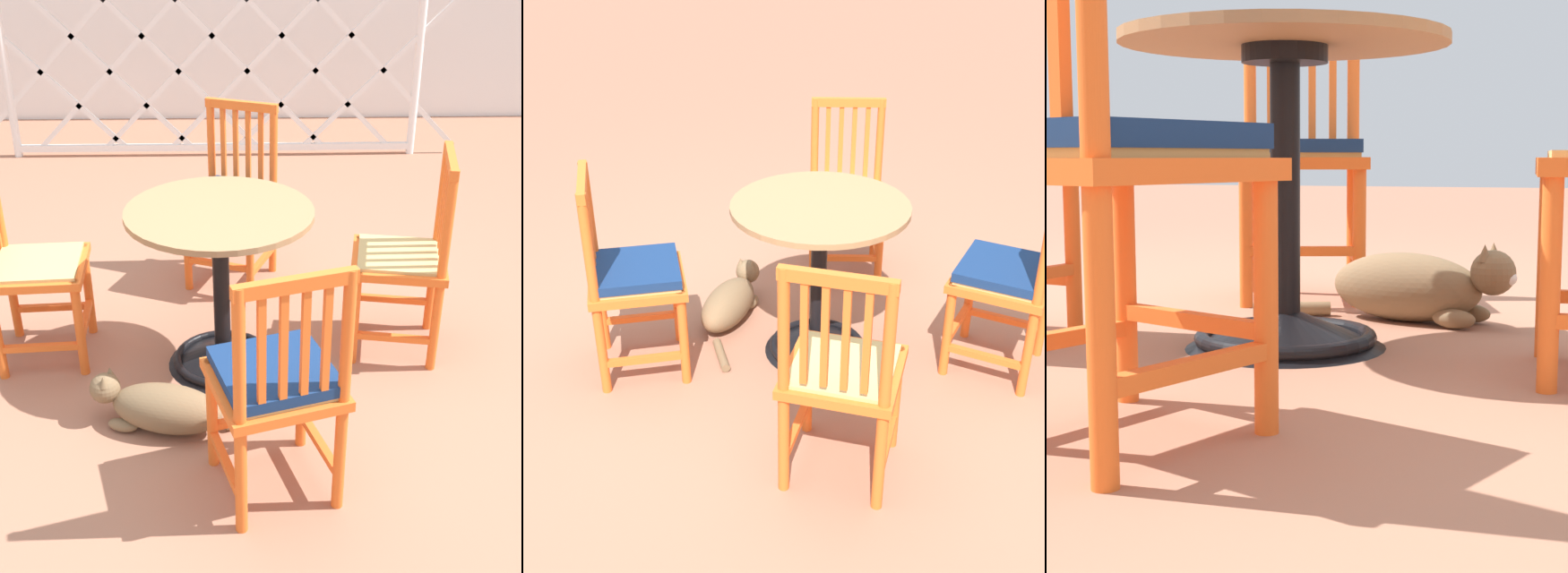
{
  "view_description": "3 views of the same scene",
  "coord_description": "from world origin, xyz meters",
  "views": [
    {
      "loc": [
        -0.0,
        -2.6,
        1.91
      ],
      "look_at": [
        0.07,
        0.15,
        0.41
      ],
      "focal_mm": 47.82,
      "sensor_mm": 36.0,
      "label": 1
    },
    {
      "loc": [
        2.91,
        0.34,
        2.04
      ],
      "look_at": [
        -0.02,
        0.05,
        0.37
      ],
      "focal_mm": 49.05,
      "sensor_mm": 36.0,
      "label": 2
    },
    {
      "loc": [
        -0.78,
        2.33,
        0.45
      ],
      "look_at": [
        -0.13,
        0.14,
        0.14
      ],
      "focal_mm": 59.97,
      "sensor_mm": 36.0,
      "label": 3
    }
  ],
  "objects": [
    {
      "name": "orange_chair_at_corner",
      "position": [
        -0.05,
        1.0,
        0.45
      ],
      "size": [
        0.52,
        0.52,
        0.91
      ],
      "color": "orange",
      "rests_on": "ground_plane"
    },
    {
      "name": "orange_chair_near_fence",
      "position": [
        0.1,
        -0.59,
        0.45
      ],
      "size": [
        0.5,
        0.5,
        0.91
      ],
      "color": "orange",
      "rests_on": "ground_plane"
    },
    {
      "name": "tabby_cat",
      "position": [
        -0.33,
        -0.24,
        0.1
      ],
      "size": [
        0.75,
        0.3,
        0.23
      ],
      "color": "brown",
      "rests_on": "ground_plane"
    },
    {
      "name": "ground_plane",
      "position": [
        0.0,
        0.0,
        0.0
      ],
      "size": [
        24.0,
        24.0,
        0.0
      ],
      "primitive_type": "plane",
      "color": "#A36B51"
    },
    {
      "name": "orange_chair_facing_out",
      "position": [
        0.7,
        0.32,
        0.43
      ],
      "size": [
        0.46,
        0.46,
        0.91
      ],
      "color": "orange",
      "rests_on": "ground_plane"
    },
    {
      "name": "orange_chair_by_planter",
      "position": [
        -0.9,
        0.29,
        0.43
      ],
      "size": [
        0.43,
        0.43,
        0.91
      ],
      "color": "orange",
      "rests_on": "ground_plane"
    },
    {
      "name": "cafe_table",
      "position": [
        -0.09,
        0.19,
        0.28
      ],
      "size": [
        0.76,
        0.76,
        0.73
      ],
      "color": "black",
      "rests_on": "ground_plane"
    }
  ]
}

